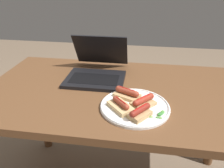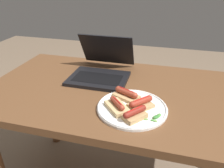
# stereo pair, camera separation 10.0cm
# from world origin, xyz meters

# --- Properties ---
(desk) EXTENTS (1.37, 0.74, 0.70)m
(desk) POSITION_xyz_m (0.00, 0.00, 0.62)
(desk) COLOR brown
(desk) RESTS_ON ground_plane
(laptop) EXTENTS (0.31, 0.35, 0.21)m
(laptop) POSITION_xyz_m (-0.15, 0.13, 0.74)
(laptop) COLOR black
(laptop) RESTS_ON desk
(plate) EXTENTS (0.30, 0.30, 0.02)m
(plate) POSITION_xyz_m (0.07, -0.15, 0.71)
(plate) COLOR white
(plate) RESTS_ON desk
(sausage_toast_left) EXTENTS (0.13, 0.13, 0.04)m
(sausage_toast_left) POSITION_xyz_m (0.01, -0.18, 0.73)
(sausage_toast_left) COLOR tan
(sausage_toast_left) RESTS_ON plate
(sausage_toast_middle) EXTENTS (0.12, 0.12, 0.04)m
(sausage_toast_middle) POSITION_xyz_m (0.11, -0.14, 0.73)
(sausage_toast_middle) COLOR tan
(sausage_toast_middle) RESTS_ON plate
(sausage_toast_right) EXTENTS (0.13, 0.11, 0.04)m
(sausage_toast_right) POSITION_xyz_m (0.03, -0.08, 0.73)
(sausage_toast_right) COLOR tan
(sausage_toast_right) RESTS_ON plate
(sausage_toast_extra) EXTENTS (0.10, 0.11, 0.05)m
(sausage_toast_extra) POSITION_xyz_m (0.10, -0.23, 0.74)
(sausage_toast_extra) COLOR tan
(sausage_toast_extra) RESTS_ON plate
(salad_pile) EXTENTS (0.07, 0.06, 0.01)m
(salad_pile) POSITION_xyz_m (0.18, -0.21, 0.72)
(salad_pile) COLOR #387A33
(salad_pile) RESTS_ON plate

